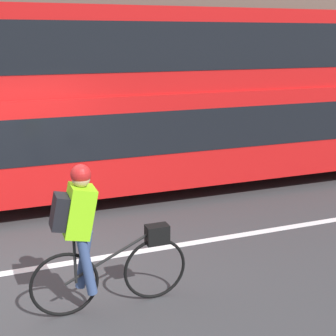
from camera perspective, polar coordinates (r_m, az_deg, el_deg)
name	(u,v)px	position (r m, az deg, el deg)	size (l,w,h in m)	color
ground_plane	(23,273)	(6.50, -17.26, -12.11)	(80.00, 80.00, 0.00)	#38383A
road_center_line	(23,270)	(6.56, -17.31, -11.83)	(50.00, 0.14, 0.01)	silver
sidewalk_curb	(6,165)	(11.61, -19.13, 0.37)	(60.00, 2.36, 0.12)	#A8A399
bus	(244,88)	(9.94, 9.25, 9.56)	(11.53, 2.42, 3.44)	black
cyclist_on_bike	(93,235)	(5.13, -9.09, -8.03)	(1.78, 0.32, 1.70)	black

